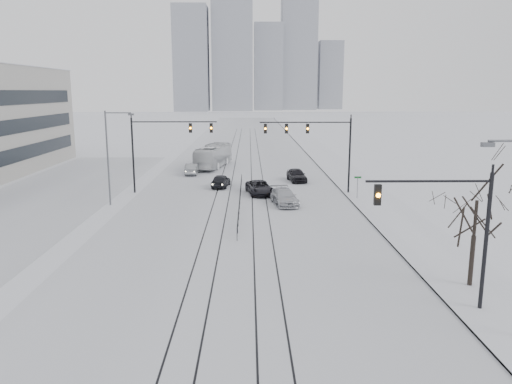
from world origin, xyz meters
name	(u,v)px	position (x,y,z in m)	size (l,w,h in m)	color
ground	(226,381)	(0.00, 0.00, 0.00)	(500.00, 500.00, 0.00)	silver
road	(243,161)	(0.00, 60.00, 0.01)	(22.00, 260.00, 0.02)	silver
sidewalk_east	(330,161)	(13.50, 60.00, 0.08)	(5.00, 260.00, 0.16)	silver
curb	(314,161)	(11.05, 60.00, 0.06)	(0.10, 260.00, 0.12)	gray
parking_strip	(52,194)	(-20.00, 35.00, 0.01)	(14.00, 60.00, 0.03)	silver
tram_rails	(241,185)	(0.00, 40.00, 0.02)	(5.30, 180.00, 0.01)	black
skyline	(256,55)	(5.02, 273.63, 30.65)	(96.00, 48.00, 72.00)	#9296A0
traffic_mast_near	(455,223)	(10.79, 6.00, 4.56)	(6.10, 0.37, 7.00)	black
traffic_mast_ne	(318,140)	(8.15, 34.99, 5.76)	(9.60, 0.37, 8.00)	black
traffic_mast_nw	(160,141)	(-8.52, 36.00, 5.57)	(9.10, 0.37, 8.00)	black
street_light_west	(111,151)	(-12.20, 30.00, 5.21)	(2.73, 0.25, 9.00)	#595B60
bare_tree	(476,210)	(13.20, 9.00, 4.49)	(4.40, 4.40, 6.10)	black
median_fence	(240,199)	(0.00, 30.00, 0.53)	(0.06, 24.00, 1.00)	black
street_sign	(358,184)	(11.80, 32.00, 1.61)	(0.70, 0.06, 2.40)	#595B60
sedan_sb_inner	(221,181)	(-2.33, 38.91, 0.73)	(1.73, 4.31, 1.47)	black
sedan_sb_outer	(192,169)	(-6.60, 47.93, 0.73)	(1.55, 4.43, 1.46)	gray
sedan_nb_front	(260,188)	(2.00, 34.83, 0.71)	(2.37, 5.15, 1.43)	black
sedan_nb_right	(284,197)	(4.29, 29.89, 0.75)	(2.10, 5.16, 1.50)	#B1B3B9
sedan_nb_far	(297,175)	(6.67, 42.49, 0.78)	(1.84, 4.57, 1.56)	black
box_truck	(213,156)	(-4.22, 54.17, 1.60)	(2.69, 11.49, 3.20)	silver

